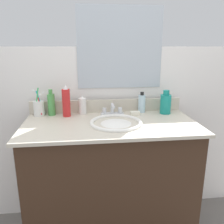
% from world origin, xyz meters
% --- Properties ---
extents(vanity_cabinet, '(1.04, 0.50, 0.82)m').
position_xyz_m(vanity_cabinet, '(0.00, 0.00, 0.41)').
color(vanity_cabinet, '#382316').
rests_on(vanity_cabinet, ground_plane).
extents(countertop, '(1.08, 0.54, 0.02)m').
position_xyz_m(countertop, '(0.00, 0.00, 0.83)').
color(countertop, beige).
rests_on(countertop, vanity_cabinet).
extents(backsplash, '(1.08, 0.02, 0.09)m').
position_xyz_m(backsplash, '(0.00, 0.26, 0.89)').
color(backsplash, beige).
rests_on(backsplash, countertop).
extents(back_wall, '(2.18, 0.04, 1.30)m').
position_xyz_m(back_wall, '(0.00, 0.32, 0.65)').
color(back_wall, white).
rests_on(back_wall, ground_plane).
extents(mirror_panel, '(0.60, 0.01, 0.56)m').
position_xyz_m(mirror_panel, '(0.10, 0.30, 1.29)').
color(mirror_panel, '#B2BCC6').
extents(sink_basin, '(0.33, 0.33, 0.11)m').
position_xyz_m(sink_basin, '(0.03, -0.02, 0.81)').
color(sink_basin, white).
rests_on(sink_basin, countertop).
extents(faucet, '(0.16, 0.10, 0.08)m').
position_xyz_m(faucet, '(0.03, 0.18, 0.87)').
color(faucet, silver).
rests_on(faucet, countertop).
extents(bottle_gel_clear, '(0.05, 0.05, 0.15)m').
position_xyz_m(bottle_gel_clear, '(0.25, 0.22, 0.91)').
color(bottle_gel_clear, silver).
rests_on(bottle_gel_clear, countertop).
extents(bottle_spray_red, '(0.05, 0.05, 0.21)m').
position_xyz_m(bottle_spray_red, '(-0.28, 0.18, 0.94)').
color(bottle_spray_red, red).
rests_on(bottle_spray_red, countertop).
extents(bottle_lotion_white, '(0.05, 0.05, 0.13)m').
position_xyz_m(bottle_lotion_white, '(-0.17, 0.22, 0.90)').
color(bottle_lotion_white, white).
rests_on(bottle_lotion_white, countertop).
extents(bottle_mouthwash_teal, '(0.08, 0.08, 0.17)m').
position_xyz_m(bottle_mouthwash_teal, '(0.41, 0.17, 0.91)').
color(bottle_mouthwash_teal, teal).
rests_on(bottle_mouthwash_teal, countertop).
extents(bottle_toner_green, '(0.05, 0.05, 0.18)m').
position_xyz_m(bottle_toner_green, '(-0.38, 0.22, 0.92)').
color(bottle_toner_green, '#4C9E4C').
rests_on(bottle_toner_green, countertop).
extents(cup_white_ceramic, '(0.08, 0.08, 0.19)m').
position_xyz_m(cup_white_ceramic, '(-0.47, 0.21, 0.90)').
color(cup_white_ceramic, white).
rests_on(cup_white_ceramic, countertop).
extents(soap_bar, '(0.06, 0.04, 0.02)m').
position_xyz_m(soap_bar, '(0.19, 0.15, 0.85)').
color(soap_bar, white).
rests_on(soap_bar, countertop).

